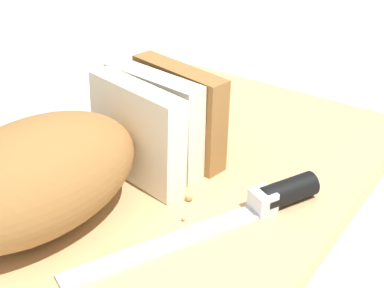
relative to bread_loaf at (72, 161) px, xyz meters
name	(u,v)px	position (x,y,z in m)	size (l,w,h in m)	color
ground_plane	(192,188)	(0.11, -0.05, -0.07)	(3.00, 3.00, 0.00)	silver
cutting_board	(192,179)	(0.11, -0.05, -0.06)	(0.46, 0.32, 0.02)	tan
bread_loaf	(72,161)	(0.00, 0.00, 0.00)	(0.30, 0.15, 0.10)	#996633
bread_knife	(259,204)	(0.09, -0.14, -0.04)	(0.24, 0.12, 0.02)	silver
crumb_near_knife	(183,219)	(0.04, -0.09, -0.05)	(0.00, 0.00, 0.00)	tan
crumb_near_loaf	(189,197)	(0.07, -0.08, -0.05)	(0.01, 0.01, 0.01)	tan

